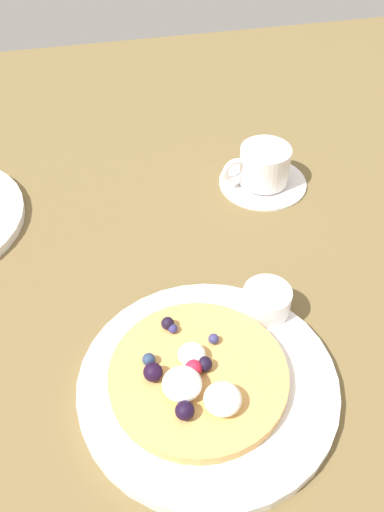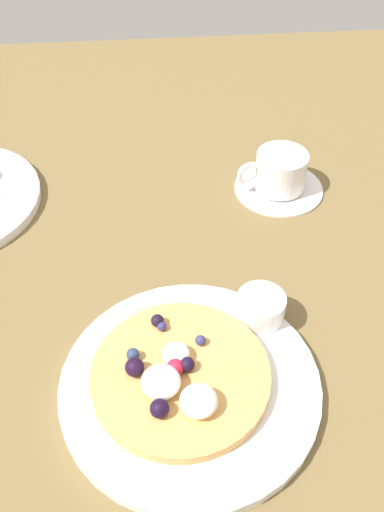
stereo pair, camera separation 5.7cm
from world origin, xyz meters
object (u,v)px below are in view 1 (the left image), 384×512
pancake_plate (208,385)px  coffee_cup (264,164)px  coffee_saucer (263,182)px  syrup_ramekin (267,300)px

pancake_plate → coffee_cup: size_ratio=2.66×
coffee_saucer → pancake_plate: bearing=-116.2°
syrup_ramekin → coffee_saucer: (0.07, 0.24, -0.03)m
pancake_plate → syrup_ramekin: size_ratio=4.91×
syrup_ramekin → coffee_saucer: syrup_ramekin is taller
pancake_plate → coffee_saucer: 0.36m
coffee_saucer → coffee_cup: size_ratio=1.26×
pancake_plate → coffee_saucer: (0.16, 0.32, -0.00)m
pancake_plate → coffee_cup: (0.16, 0.32, 0.03)m
syrup_ramekin → coffee_cup: coffee_cup is taller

